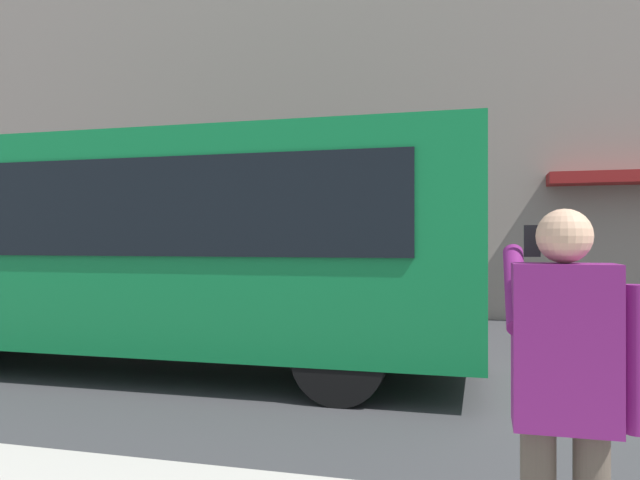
% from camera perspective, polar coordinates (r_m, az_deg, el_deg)
% --- Properties ---
extents(ground_plane, '(60.00, 60.00, 0.00)m').
position_cam_1_polar(ground_plane, '(7.63, 14.99, -13.11)').
color(ground_plane, '#38383A').
extents(building_facade_far, '(28.00, 1.55, 12.00)m').
position_cam_1_polar(building_facade_far, '(14.86, 15.01, 16.61)').
color(building_facade_far, gray).
rests_on(building_facade_far, ground_plane).
extents(red_bus, '(9.05, 2.54, 3.08)m').
position_cam_1_polar(red_bus, '(8.58, -16.49, -0.33)').
color(red_bus, '#0F7238').
rests_on(red_bus, ground_plane).
extents(pedestrian_photographer, '(0.53, 0.52, 1.70)m').
position_cam_1_polar(pedestrian_photographer, '(2.70, 21.91, -12.46)').
color(pedestrian_photographer, '#4C4238').
rests_on(pedestrian_photographer, sidewalk_curb).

